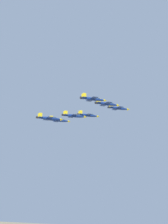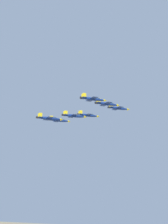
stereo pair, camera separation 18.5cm
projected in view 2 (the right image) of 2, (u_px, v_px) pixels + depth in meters
jet_lead at (118, 108)px, 249.85m from camera, size 14.21×16.06×3.99m
jet_left_wingman at (88, 115)px, 255.28m from camera, size 14.14×16.29×4.02m
jet_right_wingman at (107, 104)px, 228.48m from camera, size 14.42×16.41×4.07m
jet_left_outer at (59, 120)px, 261.02m from camera, size 14.07×16.14×3.99m
jet_right_outer at (93, 99)px, 207.06m from camera, size 13.98×15.48×3.88m
jet_slot_rear at (74, 116)px, 233.20m from camera, size 14.39×15.79×3.97m
jet_trailing at (49, 118)px, 225.16m from camera, size 14.52×16.30×4.06m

